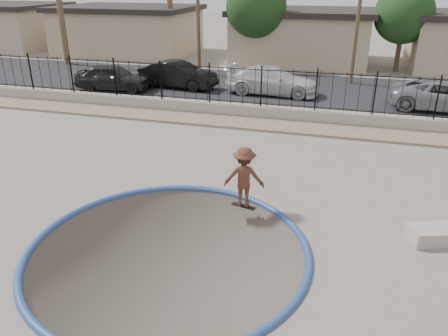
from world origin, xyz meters
The scene contains 20 objects.
ground centered at (0.00, 12.00, -1.10)m, with size 120.00×120.00×2.20m, color #6E645C.
bowl_pit centered at (0.00, -1.00, 0.00)m, with size 6.84×6.84×1.80m, color #453C35, non-canonical shape.
coping_ring centered at (0.00, -1.00, 0.00)m, with size 7.04×7.04×0.20m, color navy.
rock_strip centered at (0.00, 9.20, 0.06)m, with size 42.00×1.60×0.11m, color #9F8568.
retaining_wall centered at (0.00, 10.30, 0.30)m, with size 42.00×0.45×0.60m, color gray.
fence centered at (0.00, 10.30, 1.50)m, with size 40.00×0.04×1.80m.
street centered at (0.00, 17.00, 0.02)m, with size 90.00×8.00×0.04m, color black.
house_west_far centered at (-28.00, 26.50, 1.97)m, with size 10.60×8.60×3.90m.
house_west centered at (-15.00, 26.50, 1.97)m, with size 11.60×8.60×3.90m.
house_center centered at (0.00, 26.50, 1.97)m, with size 10.60×8.60×3.90m.
utility_pole_left centered at (-6.00, 19.00, 4.70)m, with size 1.70×0.24×9.00m.
street_tree_left centered at (-3.00, 23.00, 4.19)m, with size 4.32×4.32×6.36m.
street_tree_mid centered at (7.00, 24.00, 3.84)m, with size 3.96×3.96×5.83m.
skater centered at (1.28, 1.60, 0.89)m, with size 1.15×0.66×1.79m, color brown.
skateboard centered at (1.28, 1.60, 0.05)m, with size 0.77×0.35×0.06m.
concrete_ledge centered at (6.51, 1.27, 0.20)m, with size 1.60×0.70×0.40m, color #A49A92.
car_a centered at (-9.40, 13.40, 0.78)m, with size 1.77×4.39×1.50m, color black.
car_b centered at (-5.97, 15.00, 0.81)m, with size 1.63×4.68×1.54m, color black.
car_c centered at (-0.28, 15.00, 0.80)m, with size 2.14×5.27×1.53m, color silver.
car_d centered at (8.57, 14.15, 0.76)m, with size 2.41×5.23×1.45m, color gray.
Camera 1 is at (3.78, -9.31, 6.19)m, focal length 35.00 mm.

